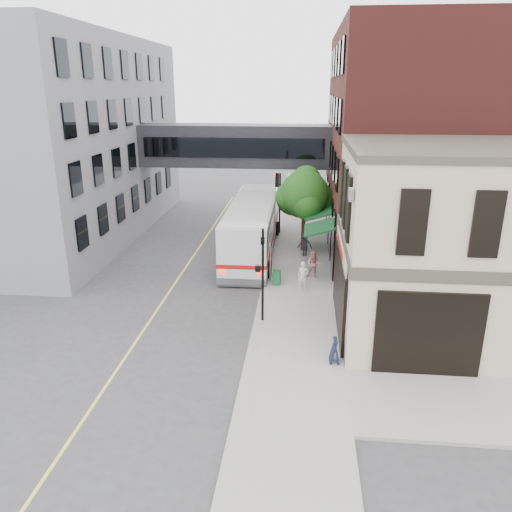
% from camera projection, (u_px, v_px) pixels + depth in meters
% --- Properties ---
extents(ground, '(120.00, 120.00, 0.00)m').
position_uv_depth(ground, '(250.00, 343.00, 21.89)').
color(ground, '#38383A').
rests_on(ground, ground).
extents(sidewalk_main, '(4.00, 60.00, 0.15)m').
position_uv_depth(sidewalk_main, '(300.00, 246.00, 34.86)').
color(sidewalk_main, gray).
rests_on(sidewalk_main, ground).
extents(corner_building, '(10.19, 8.12, 8.45)m').
position_uv_depth(corner_building, '(460.00, 244.00, 21.58)').
color(corner_building, tan).
rests_on(corner_building, ground).
extents(brick_building, '(13.76, 18.00, 14.00)m').
position_uv_depth(brick_building, '(424.00, 145.00, 32.83)').
color(brick_building, '#4E1C18').
rests_on(brick_building, ground).
extents(opposite_building, '(14.00, 24.00, 14.00)m').
position_uv_depth(opposite_building, '(41.00, 139.00, 36.26)').
color(opposite_building, slate).
rests_on(opposite_building, ground).
extents(skyway_bridge, '(14.00, 3.18, 3.00)m').
position_uv_depth(skyway_bridge, '(236.00, 145.00, 37.02)').
color(skyway_bridge, black).
rests_on(skyway_bridge, ground).
extents(traffic_signal_near, '(0.44, 0.22, 4.60)m').
position_uv_depth(traffic_signal_near, '(262.00, 264.00, 22.77)').
color(traffic_signal_near, black).
rests_on(traffic_signal_near, sidewalk_main).
extents(traffic_signal_far, '(0.53, 0.28, 4.50)m').
position_uv_depth(traffic_signal_far, '(278.00, 191.00, 36.80)').
color(traffic_signal_far, black).
rests_on(traffic_signal_far, sidewalk_main).
extents(street_sign_pole, '(0.08, 0.75, 3.00)m').
position_uv_depth(street_sign_pole, '(270.00, 251.00, 27.82)').
color(street_sign_pole, gray).
rests_on(street_sign_pole, sidewalk_main).
extents(street_tree, '(3.80, 3.20, 5.60)m').
position_uv_depth(street_tree, '(304.00, 194.00, 32.87)').
color(street_tree, '#382619').
rests_on(street_tree, sidewalk_main).
extents(lane_marking, '(0.12, 40.00, 0.01)m').
position_uv_depth(lane_marking, '(189.00, 263.00, 31.77)').
color(lane_marking, '#D8CC4C').
rests_on(lane_marking, ground).
extents(bus, '(3.16, 12.74, 3.42)m').
position_uv_depth(bus, '(252.00, 225.00, 33.05)').
color(bus, silver).
rests_on(bus, ground).
extents(pedestrian_a, '(0.60, 0.42, 1.57)m').
position_uv_depth(pedestrian_a, '(303.00, 276.00, 27.00)').
color(pedestrian_a, silver).
rests_on(pedestrian_a, sidewalk_main).
extents(pedestrian_b, '(0.90, 0.76, 1.64)m').
position_uv_depth(pedestrian_b, '(313.00, 264.00, 28.65)').
color(pedestrian_b, tan).
rests_on(pedestrian_b, sidewalk_main).
extents(pedestrian_c, '(1.05, 0.69, 1.53)m').
position_uv_depth(pedestrian_c, '(305.00, 245.00, 32.40)').
color(pedestrian_c, black).
rests_on(pedestrian_c, sidewalk_main).
extents(newspaper_box, '(0.45, 0.41, 0.82)m').
position_uv_depth(newspaper_box, '(277.00, 278.00, 27.77)').
color(newspaper_box, '#13572B').
rests_on(newspaper_box, sidewalk_main).
extents(sandwich_board, '(0.38, 0.57, 1.01)m').
position_uv_depth(sandwich_board, '(335.00, 351.00, 19.93)').
color(sandwich_board, black).
rests_on(sandwich_board, sidewalk_main).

